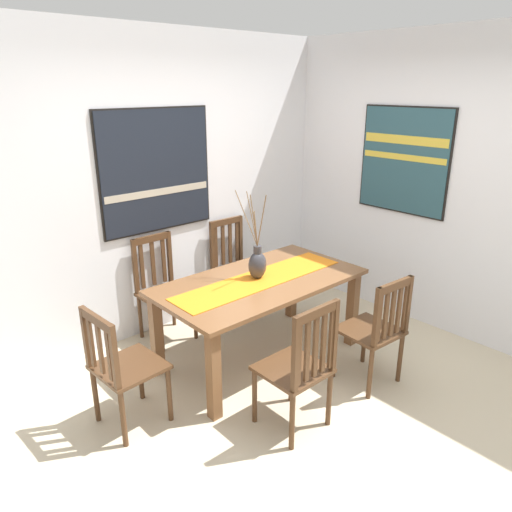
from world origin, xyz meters
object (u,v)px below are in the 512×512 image
chair_1 (234,266)px  painting_on_back_wall (156,171)px  dining_table (260,291)px  chair_3 (122,366)px  chair_4 (300,366)px  chair_0 (162,288)px  painting_on_side_wall (404,160)px  centerpiece_vase (257,264)px  chair_2 (376,329)px

chair_1 → painting_on_back_wall: 1.26m
dining_table → chair_3: (-1.27, -0.03, -0.16)m
chair_1 → chair_4: (-0.85, -1.71, 0.01)m
dining_table → chair_3: size_ratio=1.92×
chair_0 → painting_on_side_wall: 2.55m
painting_on_back_wall → painting_on_side_wall: (1.91, -1.28, 0.04)m
chair_0 → painting_on_back_wall: bearing=54.8°
centerpiece_vase → chair_1: size_ratio=0.77×
chair_1 → painting_on_side_wall: (1.20, -1.08, 1.06)m
centerpiece_vase → chair_2: bearing=-65.8°
chair_0 → painting_on_side_wall: painting_on_side_wall is taller
dining_table → chair_2: bearing=-64.8°
dining_table → painting_on_side_wall: 1.89m
dining_table → chair_1: size_ratio=1.78×
dining_table → chair_0: (-0.41, 0.87, -0.14)m
chair_4 → painting_on_side_wall: size_ratio=0.97×
chair_3 → painting_on_back_wall: 1.81m
centerpiece_vase → chair_4: bearing=-115.4°
chair_4 → dining_table: bearing=63.9°
chair_1 → painting_on_side_wall: painting_on_side_wall is taller
chair_0 → painting_on_side_wall: size_ratio=0.97×
chair_4 → painting_on_side_wall: bearing=17.0°
painting_on_back_wall → chair_1: bearing=-15.2°
centerpiece_vase → chair_1: bearing=62.4°
dining_table → chair_3: bearing=-178.7°
dining_table → painting_on_back_wall: size_ratio=1.56×
centerpiece_vase → chair_0: (-0.41, 0.84, -0.37)m
dining_table → chair_4: size_ratio=1.78×
dining_table → chair_2: (0.41, -0.87, -0.14)m
chair_2 → painting_on_side_wall: painting_on_side_wall is taller
chair_0 → chair_3: bearing=-133.7°
painting_on_back_wall → painting_on_side_wall: bearing=-33.8°
centerpiece_vase → chair_2: (0.41, -0.90, -0.38)m
dining_table → chair_1: bearing=63.1°
chair_3 → chair_0: bearing=46.3°
painting_on_side_wall → chair_1: bearing=137.8°
dining_table → painting_on_side_wall: bearing=-7.6°
chair_2 → painting_on_side_wall: bearing=27.9°
chair_2 → chair_0: bearing=115.1°
centerpiece_vase → chair_0: 1.00m
chair_0 → painting_on_back_wall: (0.13, 0.19, 1.03)m
chair_1 → painting_on_back_wall: painting_on_back_wall is taller
chair_1 → chair_2: 1.73m
centerpiece_vase → painting_on_back_wall: size_ratio=0.67×
painting_on_back_wall → chair_0: bearing=-125.2°
chair_4 → painting_on_side_wall: (2.05, 0.63, 1.06)m
chair_3 → chair_1: bearing=27.7°
dining_table → chair_4: chair_4 is taller
chair_4 → painting_on_back_wall: size_ratio=0.87×
centerpiece_vase → chair_4: 1.04m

